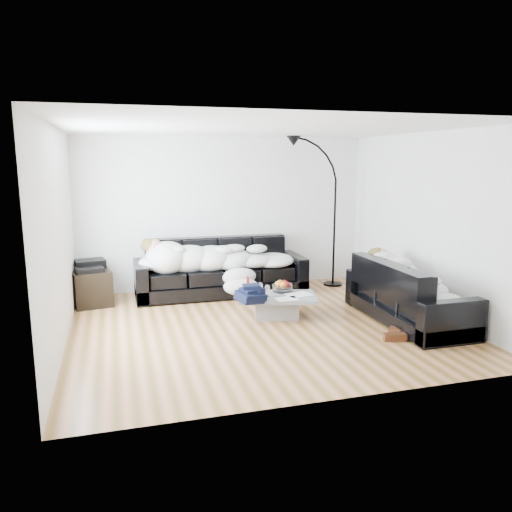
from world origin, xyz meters
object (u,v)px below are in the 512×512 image
object	(u,v)px
coffee_table	(277,306)
fruit_bowl	(283,286)
stereo	(90,265)
wine_glass_a	(260,289)
candle_left	(247,285)
candle_right	(249,285)
shoes	(397,334)
floor_lamp	(335,222)
wine_glass_c	(267,291)
sofa_right	(408,292)
av_cabinet	(91,286)
sofa_back	(221,267)
sleeper_back	(221,256)
sleeper_right	(409,276)
wine_glass_b	(258,291)

from	to	relation	value
coffee_table	fruit_bowl	bearing A→B (deg)	50.19
stereo	wine_glass_a	bearing A→B (deg)	-41.82
wine_glass_a	candle_left	xyz separation A→B (m)	(-0.16, 0.10, 0.04)
fruit_bowl	wine_glass_a	distance (m)	0.38
candle_right	shoes	world-z (taller)	candle_right
floor_lamp	candle_right	bearing A→B (deg)	-169.74
wine_glass_c	candle_right	size ratio (longest dim) A/B	0.72
sofa_right	av_cabinet	size ratio (longest dim) A/B	2.61
stereo	shoes	bearing A→B (deg)	-46.94
coffee_table	fruit_bowl	distance (m)	0.34
candle_left	candle_right	world-z (taller)	candle_left
shoes	floor_lamp	size ratio (longest dim) A/B	0.20
av_cabinet	sofa_back	bearing A→B (deg)	-10.37
wine_glass_c	candle_right	distance (m)	0.32
sofa_right	coffee_table	xyz separation A→B (m)	(-1.70, 0.65, -0.26)
sofa_right	floor_lamp	bearing A→B (deg)	3.49
sleeper_back	stereo	world-z (taller)	sleeper_back
sofa_right	stereo	xyz separation A→B (m)	(-4.25, 2.13, 0.19)
sofa_right	sofa_back	bearing A→B (deg)	45.94
sleeper_back	sofa_right	bearing A→B (deg)	-43.38
floor_lamp	stereo	bearing A→B (deg)	156.69
candle_left	sleeper_right	bearing A→B (deg)	-21.96
wine_glass_b	wine_glass_c	size ratio (longest dim) A/B	1.05
sleeper_right	fruit_bowl	bearing A→B (deg)	61.81
stereo	floor_lamp	size ratio (longest dim) A/B	0.19
fruit_bowl	candle_right	bearing A→B (deg)	174.76
sleeper_right	wine_glass_b	distance (m)	2.09
shoes	candle_left	bearing A→B (deg)	163.17
wine_glass_b	shoes	world-z (taller)	wine_glass_b
sleeper_back	wine_glass_c	size ratio (longest dim) A/B	14.34
sleeper_right	fruit_bowl	xyz separation A→B (m)	(-1.55, 0.83, -0.23)
candle_left	av_cabinet	bearing A→B (deg)	149.26
wine_glass_b	candle_right	distance (m)	0.23
wine_glass_a	floor_lamp	size ratio (longest dim) A/B	0.08
wine_glass_c	candle_right	bearing A→B (deg)	130.72
av_cabinet	fruit_bowl	bearing A→B (deg)	-35.86
wine_glass_a	floor_lamp	world-z (taller)	floor_lamp
sleeper_back	sleeper_right	distance (m)	3.02
fruit_bowl	candle_right	world-z (taller)	candle_right
wine_glass_c	av_cabinet	bearing A→B (deg)	148.22
stereo	candle_left	bearing A→B (deg)	-41.75
sofa_back	sleeper_right	distance (m)	3.06
av_cabinet	coffee_table	bearing A→B (deg)	-40.19
sleeper_right	sleeper_back	bearing A→B (deg)	46.62
wine_glass_b	candle_right	xyz separation A→B (m)	(-0.07, 0.22, 0.03)
coffee_table	candle_right	xyz separation A→B (m)	(-0.35, 0.22, 0.28)
coffee_table	floor_lamp	world-z (taller)	floor_lamp
coffee_table	stereo	distance (m)	2.98
wine_glass_b	wine_glass_c	distance (m)	0.14
fruit_bowl	candle_right	xyz separation A→B (m)	(-0.50, 0.05, 0.03)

